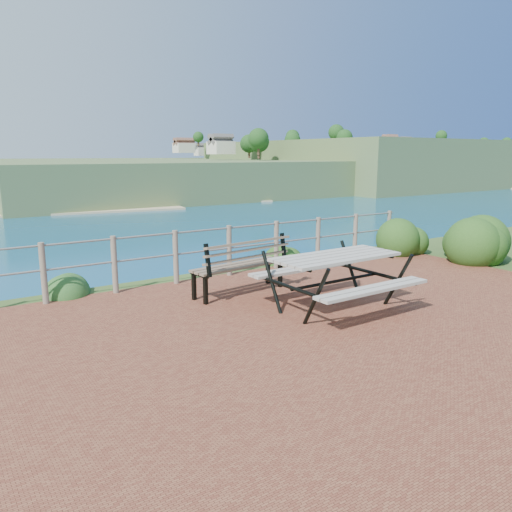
# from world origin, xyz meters

# --- Properties ---
(ground) EXTENTS (10.00, 7.00, 0.12)m
(ground) POSITION_xyz_m (0.00, 0.00, 0.00)
(ground) COLOR brown
(ground) RESTS_ON ground
(safety_railing) EXTENTS (9.40, 0.10, 1.00)m
(safety_railing) POSITION_xyz_m (0.00, 3.35, 0.57)
(safety_railing) COLOR #6B5B4C
(safety_railing) RESTS_ON ground
(distant_bay) EXTENTS (290.00, 232.36, 24.00)m
(distant_bay) POSITION_xyz_m (173.07, 202.61, -1.52)
(distant_bay) COLOR #446231
(distant_bay) RESTS_ON ground
(picnic_table) EXTENTS (2.02, 1.75, 0.85)m
(picnic_table) POSITION_xyz_m (0.24, 0.55, 0.54)
(picnic_table) COLOR gray
(picnic_table) RESTS_ON ground
(park_bench) EXTENTS (1.81, 0.65, 1.00)m
(park_bench) POSITION_xyz_m (-0.53, 2.14, 0.66)
(park_bench) COLOR brown
(park_bench) RESTS_ON ground
(shrub_right_front) EXTENTS (1.35, 1.35, 1.92)m
(shrub_right_front) POSITION_xyz_m (5.18, 1.63, 0.00)
(shrub_right_front) COLOR #1D4314
(shrub_right_front) RESTS_ON ground
(shrub_right_edge) EXTENTS (1.12, 1.12, 1.60)m
(shrub_right_edge) POSITION_xyz_m (4.58, 3.10, 0.00)
(shrub_right_edge) COLOR #1D4314
(shrub_right_edge) RESTS_ON ground
(shrub_lip_west) EXTENTS (0.87, 0.87, 0.66)m
(shrub_lip_west) POSITION_xyz_m (-3.23, 3.83, 0.00)
(shrub_lip_west) COLOR #215924
(shrub_lip_west) RESTS_ON ground
(shrub_lip_east) EXTENTS (0.87, 0.87, 0.65)m
(shrub_lip_east) POSITION_xyz_m (1.86, 3.74, 0.00)
(shrub_lip_east) COLOR #1D4314
(shrub_lip_east) RESTS_ON ground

